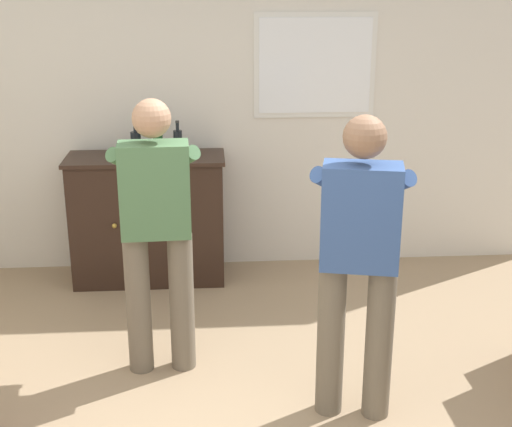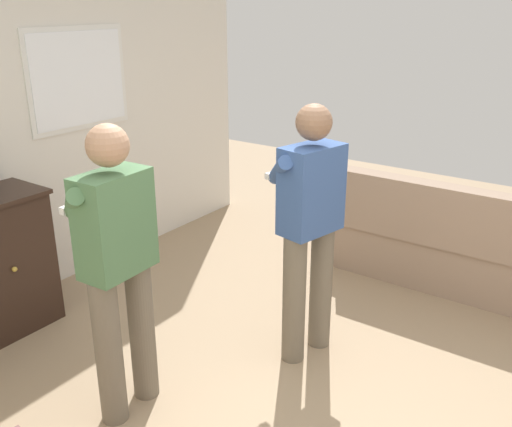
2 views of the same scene
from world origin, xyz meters
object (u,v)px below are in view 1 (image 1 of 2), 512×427
(bottle_wine_green, at_px, (178,143))
(person_standing_left, at_px, (157,225))
(sideboard_cabinet, at_px, (148,219))
(bottle_liquor_amber, at_px, (158,143))
(person_standing_right, at_px, (359,256))
(bottle_spirits_clear, at_px, (136,142))

(bottle_wine_green, relative_size, person_standing_left, 0.17)
(bottle_wine_green, bearing_deg, person_standing_left, -93.74)
(person_standing_left, bearing_deg, sideboard_cabinet, 97.02)
(bottle_liquor_amber, bearing_deg, person_standing_right, -59.17)
(sideboard_cabinet, xyz_separation_m, bottle_wine_green, (0.25, -0.04, 0.61))
(sideboard_cabinet, distance_m, person_standing_left, 1.44)
(bottle_spirits_clear, bearing_deg, sideboard_cabinet, -32.73)
(bottle_wine_green, relative_size, bottle_spirits_clear, 0.98)
(bottle_spirits_clear, bearing_deg, person_standing_left, -80.51)
(sideboard_cabinet, relative_size, person_standing_left, 0.72)
(bottle_wine_green, xyz_separation_m, person_standing_right, (1.00, -1.88, -0.18))
(bottle_wine_green, distance_m, bottle_spirits_clear, 0.33)
(bottle_wine_green, distance_m, bottle_liquor_amber, 0.16)
(bottle_liquor_amber, height_order, person_standing_left, person_standing_left)
(bottle_wine_green, height_order, bottle_spirits_clear, bottle_spirits_clear)
(bottle_wine_green, relative_size, bottle_liquor_amber, 0.99)
(sideboard_cabinet, relative_size, bottle_wine_green, 4.31)
(bottle_liquor_amber, xyz_separation_m, person_standing_right, (1.15, -1.92, -0.18))
(person_standing_right, bearing_deg, person_standing_left, 152.90)
(bottle_wine_green, relative_size, person_standing_right, 0.17)
(sideboard_cabinet, distance_m, bottle_wine_green, 0.67)
(bottle_wine_green, bearing_deg, sideboard_cabinet, 171.10)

